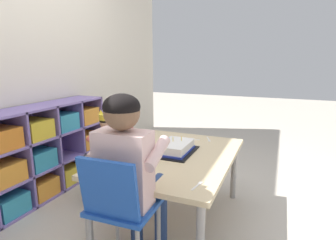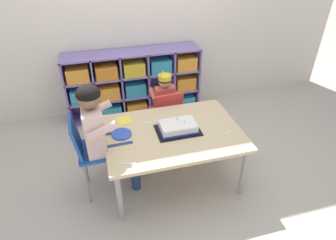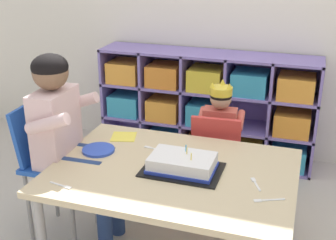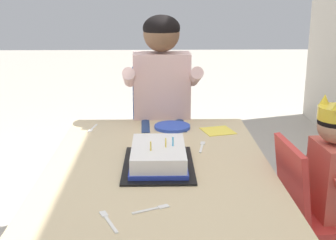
{
  "view_description": "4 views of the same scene",
  "coord_description": "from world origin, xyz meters",
  "px_view_note": "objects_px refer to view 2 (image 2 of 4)",
  "views": [
    {
      "loc": [
        -1.87,
        -0.73,
        1.26
      ],
      "look_at": [
        0.04,
        0.06,
        0.81
      ],
      "focal_mm": 29.59,
      "sensor_mm": 36.0,
      "label": 1
    },
    {
      "loc": [
        -0.6,
        -2.05,
        2.1
      ],
      "look_at": [
        -0.05,
        -0.02,
        0.7
      ],
      "focal_mm": 31.1,
      "sensor_mm": 36.0,
      "label": 2
    },
    {
      "loc": [
        0.6,
        -1.91,
        1.62
      ],
      "look_at": [
        -0.05,
        0.07,
        0.79
      ],
      "focal_mm": 47.4,
      "sensor_mm": 36.0,
      "label": 3
    },
    {
      "loc": [
        1.71,
        -0.0,
        1.21
      ],
      "look_at": [
        0.02,
        0.04,
        0.73
      ],
      "focal_mm": 48.7,
      "sensor_mm": 36.0,
      "label": 4
    }
  ],
  "objects_px": {
    "classroom_chair_blue": "(167,111)",
    "birthday_cake_on_tray": "(178,127)",
    "child_with_crown": "(164,97)",
    "fork_by_napkin": "(150,123)",
    "activity_table": "(173,136)",
    "adult_helper_seated": "(102,128)",
    "fork_scattered_mid_table": "(216,125)",
    "fork_near_child_seat": "(229,132)",
    "fork_beside_plate_stack": "(129,164)",
    "classroom_chair_adult_side": "(90,149)",
    "paper_plate_stack": "(121,134)"
  },
  "relations": [
    {
      "from": "child_with_crown",
      "to": "fork_by_napkin",
      "type": "relative_size",
      "value": 5.74
    },
    {
      "from": "child_with_crown",
      "to": "adult_helper_seated",
      "type": "distance_m",
      "value": 1.0
    },
    {
      "from": "adult_helper_seated",
      "to": "fork_scattered_mid_table",
      "type": "xyz_separation_m",
      "value": [
        1.03,
        -0.04,
        -0.13
      ]
    },
    {
      "from": "birthday_cake_on_tray",
      "to": "fork_beside_plate_stack",
      "type": "relative_size",
      "value": 3.14
    },
    {
      "from": "birthday_cake_on_tray",
      "to": "fork_near_child_seat",
      "type": "distance_m",
      "value": 0.47
    },
    {
      "from": "classroom_chair_adult_side",
      "to": "fork_near_child_seat",
      "type": "distance_m",
      "value": 1.24
    },
    {
      "from": "birthday_cake_on_tray",
      "to": "fork_by_napkin",
      "type": "distance_m",
      "value": 0.29
    },
    {
      "from": "birthday_cake_on_tray",
      "to": "fork_near_child_seat",
      "type": "height_order",
      "value": "birthday_cake_on_tray"
    },
    {
      "from": "fork_beside_plate_stack",
      "to": "child_with_crown",
      "type": "bearing_deg",
      "value": -107.84
    },
    {
      "from": "activity_table",
      "to": "adult_helper_seated",
      "type": "distance_m",
      "value": 0.64
    },
    {
      "from": "birthday_cake_on_tray",
      "to": "fork_beside_plate_stack",
      "type": "height_order",
      "value": "birthday_cake_on_tray"
    },
    {
      "from": "fork_by_napkin",
      "to": "fork_scattered_mid_table",
      "type": "relative_size",
      "value": 1.23
    },
    {
      "from": "activity_table",
      "to": "classroom_chair_blue",
      "type": "distance_m",
      "value": 0.62
    },
    {
      "from": "child_with_crown",
      "to": "birthday_cake_on_tray",
      "type": "bearing_deg",
      "value": 82.21
    },
    {
      "from": "fork_beside_plate_stack",
      "to": "fork_scattered_mid_table",
      "type": "height_order",
      "value": "same"
    },
    {
      "from": "activity_table",
      "to": "child_with_crown",
      "type": "height_order",
      "value": "child_with_crown"
    },
    {
      "from": "child_with_crown",
      "to": "classroom_chair_adult_side",
      "type": "relative_size",
      "value": 1.05
    },
    {
      "from": "paper_plate_stack",
      "to": "fork_scattered_mid_table",
      "type": "distance_m",
      "value": 0.88
    },
    {
      "from": "fork_beside_plate_stack",
      "to": "fork_scattered_mid_table",
      "type": "xyz_separation_m",
      "value": [
        0.87,
        0.31,
        0.0
      ]
    },
    {
      "from": "activity_table",
      "to": "fork_scattered_mid_table",
      "type": "height_order",
      "value": "fork_scattered_mid_table"
    },
    {
      "from": "birthday_cake_on_tray",
      "to": "fork_scattered_mid_table",
      "type": "distance_m",
      "value": 0.37
    },
    {
      "from": "classroom_chair_blue",
      "to": "classroom_chair_adult_side",
      "type": "distance_m",
      "value": 1.03
    },
    {
      "from": "classroom_chair_adult_side",
      "to": "paper_plate_stack",
      "type": "bearing_deg",
      "value": -81.46
    },
    {
      "from": "activity_table",
      "to": "fork_by_napkin",
      "type": "relative_size",
      "value": 8.44
    },
    {
      "from": "fork_beside_plate_stack",
      "to": "classroom_chair_adult_side",
      "type": "bearing_deg",
      "value": -39.84
    },
    {
      "from": "fork_by_napkin",
      "to": "fork_near_child_seat",
      "type": "height_order",
      "value": "same"
    },
    {
      "from": "child_with_crown",
      "to": "classroom_chair_adult_side",
      "type": "distance_m",
      "value": 1.08
    },
    {
      "from": "birthday_cake_on_tray",
      "to": "fork_near_child_seat",
      "type": "bearing_deg",
      "value": -19.33
    },
    {
      "from": "activity_table",
      "to": "adult_helper_seated",
      "type": "relative_size",
      "value": 1.12
    },
    {
      "from": "birthday_cake_on_tray",
      "to": "fork_by_napkin",
      "type": "bearing_deg",
      "value": 139.47
    },
    {
      "from": "activity_table",
      "to": "adult_helper_seated",
      "type": "bearing_deg",
      "value": 177.93
    },
    {
      "from": "adult_helper_seated",
      "to": "paper_plate_stack",
      "type": "bearing_deg",
      "value": -75.08
    },
    {
      "from": "classroom_chair_adult_side",
      "to": "fork_near_child_seat",
      "type": "bearing_deg",
      "value": -99.72
    },
    {
      "from": "activity_table",
      "to": "adult_helper_seated",
      "type": "height_order",
      "value": "adult_helper_seated"
    },
    {
      "from": "child_with_crown",
      "to": "fork_beside_plate_stack",
      "type": "distance_m",
      "value": 1.17
    },
    {
      "from": "fork_scattered_mid_table",
      "to": "adult_helper_seated",
      "type": "bearing_deg",
      "value": -117.16
    },
    {
      "from": "activity_table",
      "to": "adult_helper_seated",
      "type": "xyz_separation_m",
      "value": [
        -0.61,
        0.02,
        0.18
      ]
    },
    {
      "from": "activity_table",
      "to": "fork_scattered_mid_table",
      "type": "relative_size",
      "value": 10.38
    },
    {
      "from": "classroom_chair_blue",
      "to": "birthday_cake_on_tray",
      "type": "distance_m",
      "value": 0.63
    },
    {
      "from": "fork_by_napkin",
      "to": "fork_near_child_seat",
      "type": "bearing_deg",
      "value": -16.95
    },
    {
      "from": "classroom_chair_blue",
      "to": "fork_beside_plate_stack",
      "type": "distance_m",
      "value": 1.09
    },
    {
      "from": "fork_by_napkin",
      "to": "fork_scattered_mid_table",
      "type": "height_order",
      "value": "same"
    },
    {
      "from": "adult_helper_seated",
      "to": "paper_plate_stack",
      "type": "relative_size",
      "value": 6.15
    },
    {
      "from": "classroom_chair_blue",
      "to": "classroom_chair_adult_side",
      "type": "bearing_deg",
      "value": 30.64
    },
    {
      "from": "child_with_crown",
      "to": "classroom_chair_blue",
      "type": "bearing_deg",
      "value": 89.65
    },
    {
      "from": "paper_plate_stack",
      "to": "fork_near_child_seat",
      "type": "distance_m",
      "value": 0.97
    },
    {
      "from": "adult_helper_seated",
      "to": "classroom_chair_blue",
      "type": "bearing_deg",
      "value": -53.21
    },
    {
      "from": "classroom_chair_blue",
      "to": "adult_helper_seated",
      "type": "height_order",
      "value": "adult_helper_seated"
    },
    {
      "from": "child_with_crown",
      "to": "paper_plate_stack",
      "type": "relative_size",
      "value": 4.7
    },
    {
      "from": "fork_by_napkin",
      "to": "fork_near_child_seat",
      "type": "distance_m",
      "value": 0.74
    }
  ]
}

